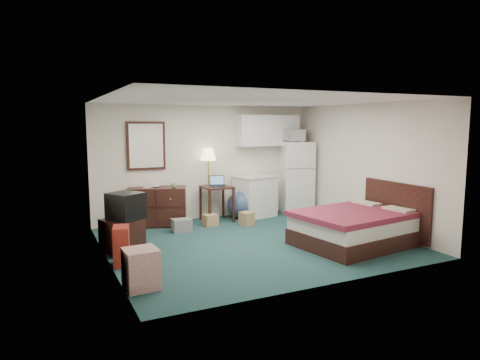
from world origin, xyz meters
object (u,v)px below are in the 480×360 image
fridge (296,177)px  bed (353,229)px  desk (217,204)px  kitchen_counter (255,197)px  tv_stand (122,235)px  suitcase (121,246)px  dresser (157,206)px  floor_lamp (208,184)px

fridge → bed: (-0.65, -2.80, -0.55)m
bed → desk: bearing=109.5°
bed → kitchen_counter: bearing=91.2°
fridge → tv_stand: fridge is taller
kitchen_counter → suitcase: 4.03m
dresser → tv_stand: 1.85m
floor_lamp → desk: (0.11, -0.21, -0.41)m
desk → fridge: (2.06, 0.04, 0.46)m
floor_lamp → kitchen_counter: 1.14m
suitcase → kitchen_counter: bearing=46.0°
floor_lamp → fridge: 2.18m
dresser → bed: size_ratio=0.64×
kitchen_counter → tv_stand: 3.57m
kitchen_counter → bed: 2.87m
desk → tv_stand: 2.68m
tv_stand → suitcase: suitcase is taller
tv_stand → suitcase: size_ratio=1.00×
dresser → floor_lamp: size_ratio=0.75×
dresser → desk: 1.29m
floor_lamp → fridge: (2.17, -0.17, 0.05)m
desk → bed: size_ratio=0.42×
dresser → tv_stand: bearing=-102.9°
desk → bed: desk is taller
suitcase → floor_lamp: bearing=58.4°
fridge → suitcase: size_ratio=2.85×
kitchen_counter → dresser: bearing=166.6°
tv_stand → suitcase: 0.71m
bed → tv_stand: size_ratio=3.13×
dresser → suitcase: bearing=-96.9°
floor_lamp → desk: floor_lamp is taller
fridge → suitcase: (-4.47, -2.15, -0.55)m
dresser → bed: 3.96m
dresser → kitchen_counter: kitchen_counter is taller
floor_lamp → suitcase: bearing=-134.8°
desk → fridge: size_ratio=0.45×
fridge → suitcase: fridge is taller
dresser → bed: dresser is taller
floor_lamp → bed: 3.37m
dresser → floor_lamp: bearing=23.3°
floor_lamp → kitchen_counter: floor_lamp is taller
tv_stand → bed: bearing=-40.0°
fridge → bed: size_ratio=0.91×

